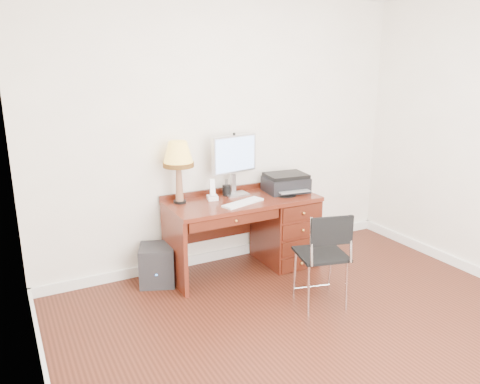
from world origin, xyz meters
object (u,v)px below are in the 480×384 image
monitor (235,157)px  equipment_box (157,265)px  desk (270,226)px  printer (286,183)px  leg_lamp (178,158)px  chair (326,250)px  phone (212,194)px

monitor → equipment_box: size_ratio=1.61×
desk → printer: 0.48m
printer → leg_lamp: (-1.12, 0.13, 0.34)m
monitor → chair: bearing=-88.1°
phone → leg_lamp: bearing=-177.3°
chair → equipment_box: chair is taller
desk → printer: bearing=8.6°
printer → chair: bearing=-97.3°
leg_lamp → chair: (0.87, -1.15, -0.67)m
leg_lamp → phone: bearing=-9.7°
phone → equipment_box: 0.86m
desk → monitor: size_ratio=2.48×
chair → equipment_box: bearing=151.5°
monitor → chair: 1.35m
printer → leg_lamp: 1.18m
desk → equipment_box: bearing=175.4°
desk → phone: phone is taller
monitor → leg_lamp: size_ratio=1.02×
leg_lamp → chair: bearing=-52.7°
printer → desk: bearing=-165.0°
desk → printer: (0.20, 0.03, 0.43)m
monitor → leg_lamp: 0.61m
monitor → printer: monitor is taller
phone → equipment_box: bearing=-166.6°
monitor → phone: bearing=-175.6°
printer → chair: 1.10m
equipment_box → monitor: bearing=27.4°
desk → chair: size_ratio=1.75×
phone → chair: 1.26m
monitor → equipment_box: 1.29m
printer → phone: size_ratio=2.21×
phone → equipment_box: (-0.59, -0.01, -0.62)m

